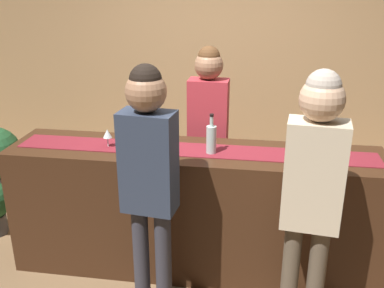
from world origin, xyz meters
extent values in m
plane|color=brown|center=(0.00, 0.00, 0.00)|extent=(10.00, 10.00, 0.00)
cube|color=tan|center=(0.00, 1.90, 1.45)|extent=(6.00, 0.12, 2.90)
cube|color=#3D2314|center=(0.00, 0.00, 0.51)|extent=(2.83, 0.60, 1.02)
cube|color=maroon|center=(0.00, 0.00, 1.02)|extent=(2.69, 0.28, 0.01)
cylinder|color=#194723|center=(-0.43, -0.04, 1.13)|extent=(0.07, 0.07, 0.21)
cylinder|color=#194723|center=(-0.43, -0.04, 1.27)|extent=(0.03, 0.03, 0.08)
cylinder|color=black|center=(-0.43, -0.04, 1.32)|extent=(0.03, 0.03, 0.02)
cylinder|color=#B2C6C1|center=(0.13, -0.04, 1.13)|extent=(0.07, 0.07, 0.21)
cylinder|color=#B2C6C1|center=(0.13, -0.04, 1.27)|extent=(0.03, 0.03, 0.08)
cylinder|color=black|center=(0.13, -0.04, 1.32)|extent=(0.03, 0.03, 0.02)
cylinder|color=silver|center=(-0.65, -0.04, 1.02)|extent=(0.06, 0.06, 0.00)
cylinder|color=silver|center=(-0.65, -0.04, 1.06)|extent=(0.01, 0.01, 0.08)
cone|color=silver|center=(-0.65, -0.04, 1.13)|extent=(0.07, 0.07, 0.06)
cylinder|color=silver|center=(-0.28, 0.07, 1.02)|extent=(0.06, 0.06, 0.00)
cylinder|color=silver|center=(-0.28, 0.07, 1.06)|extent=(0.01, 0.01, 0.08)
cone|color=silver|center=(-0.28, 0.07, 1.13)|extent=(0.07, 0.07, 0.06)
cylinder|color=#26262B|center=(0.12, 0.58, 0.40)|extent=(0.11, 0.11, 0.80)
cylinder|color=#26262B|center=(-0.04, 0.58, 0.40)|extent=(0.11, 0.11, 0.80)
cube|color=#B7333D|center=(0.04, 0.58, 1.12)|extent=(0.34, 0.21, 0.63)
sphere|color=#9E7051|center=(0.04, 0.58, 1.56)|extent=(0.24, 0.24, 0.24)
sphere|color=brown|center=(0.04, 0.58, 1.62)|extent=(0.19, 0.19, 0.19)
cylinder|color=brown|center=(0.72, -0.63, 0.42)|extent=(0.11, 0.11, 0.83)
cylinder|color=brown|center=(0.88, -0.65, 0.42)|extent=(0.11, 0.11, 0.83)
cube|color=beige|center=(0.80, -0.64, 1.16)|extent=(0.36, 0.24, 0.66)
sphere|color=#DBAD89|center=(0.80, -0.64, 1.62)|extent=(0.25, 0.25, 0.25)
sphere|color=#AD9E8E|center=(0.80, -0.64, 1.69)|extent=(0.19, 0.19, 0.19)
cylinder|color=#33333D|center=(-0.28, -0.57, 0.41)|extent=(0.11, 0.11, 0.83)
cylinder|color=#33333D|center=(-0.12, -0.59, 0.41)|extent=(0.11, 0.11, 0.83)
cube|color=#2D384C|center=(-0.20, -0.58, 1.16)|extent=(0.36, 0.24, 0.66)
sphere|color=#9E7051|center=(-0.20, -0.58, 1.61)|extent=(0.25, 0.25, 0.25)
sphere|color=black|center=(-0.20, -0.58, 1.68)|extent=(0.19, 0.19, 0.19)
cylinder|color=#4C4C51|center=(-2.21, 0.81, 0.15)|extent=(0.34, 0.34, 0.30)
camera|label=1|loc=(0.45, -3.02, 2.23)|focal=41.01mm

